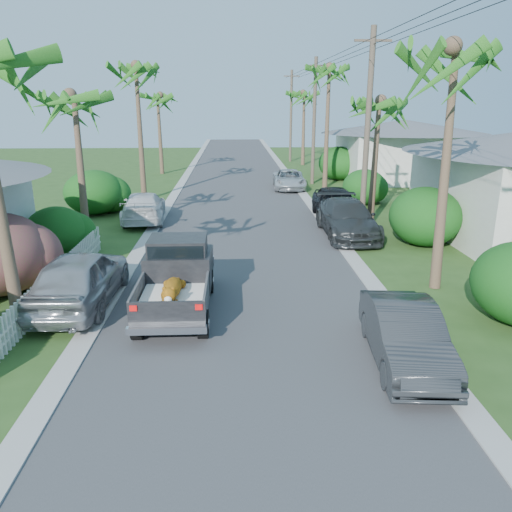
{
  "coord_description": "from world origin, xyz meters",
  "views": [
    {
      "loc": [
        -0.37,
        -9.48,
        5.92
      ],
      "look_at": [
        0.3,
        5.12,
        1.4
      ],
      "focal_mm": 35.0,
      "sensor_mm": 36.0,
      "label": 1
    }
  ],
  "objects_px": {
    "parked_car_rn": "(405,335)",
    "parked_car_lf": "(144,207)",
    "palm_r_b": "(379,101)",
    "palm_l_c": "(136,67)",
    "parked_car_rd": "(289,180)",
    "utility_pole_c": "(314,121)",
    "parked_car_rf": "(336,204)",
    "palm_r_c": "(329,68)",
    "palm_l_b": "(73,96)",
    "pickup_truck": "(178,274)",
    "palm_l_d": "(158,95)",
    "parked_car_ln": "(80,278)",
    "house_right_far": "(402,152)",
    "utility_pole_d": "(291,116)",
    "palm_r_a": "(459,48)",
    "parked_car_rm": "(347,219)",
    "utility_pole_b": "(367,133)",
    "palm_r_d": "(304,93)"
  },
  "relations": [
    {
      "from": "parked_car_rd",
      "to": "utility_pole_d",
      "type": "xyz_separation_m",
      "value": [
        2.0,
        17.23,
        3.94
      ]
    },
    {
      "from": "palm_l_d",
      "to": "palm_r_c",
      "type": "distance_m",
      "value": 15.1
    },
    {
      "from": "pickup_truck",
      "to": "utility_pole_b",
      "type": "distance_m",
      "value": 11.86
    },
    {
      "from": "palm_r_a",
      "to": "parked_car_lf",
      "type": "bearing_deg",
      "value": 138.36
    },
    {
      "from": "parked_car_rf",
      "to": "utility_pole_d",
      "type": "relative_size",
      "value": 0.54
    },
    {
      "from": "palm_r_b",
      "to": "parked_car_rm",
      "type": "bearing_deg",
      "value": -126.75
    },
    {
      "from": "palm_l_d",
      "to": "palm_r_b",
      "type": "distance_m",
      "value": 23.08
    },
    {
      "from": "parked_car_ln",
      "to": "house_right_far",
      "type": "xyz_separation_m",
      "value": [
        18.0,
        25.17,
        1.26
      ]
    },
    {
      "from": "pickup_truck",
      "to": "utility_pole_d",
      "type": "distance_m",
      "value": 39.24
    },
    {
      "from": "parked_car_rm",
      "to": "palm_l_b",
      "type": "relative_size",
      "value": 0.75
    },
    {
      "from": "palm_r_c",
      "to": "house_right_far",
      "type": "xyz_separation_m",
      "value": [
        6.8,
        4.0,
        -5.99
      ]
    },
    {
      "from": "parked_car_rf",
      "to": "palm_l_b",
      "type": "height_order",
      "value": "palm_l_b"
    },
    {
      "from": "pickup_truck",
      "to": "palm_r_c",
      "type": "xyz_separation_m",
      "value": [
        8.26,
        21.32,
        7.1
      ]
    },
    {
      "from": "palm_r_c",
      "to": "palm_l_b",
      "type": "bearing_deg",
      "value": -132.88
    },
    {
      "from": "utility_pole_c",
      "to": "parked_car_lf",
      "type": "bearing_deg",
      "value": -131.57
    },
    {
      "from": "parked_car_rf",
      "to": "parked_car_rd",
      "type": "relative_size",
      "value": 1.03
    },
    {
      "from": "palm_r_d",
      "to": "palm_r_b",
      "type": "bearing_deg",
      "value": -89.77
    },
    {
      "from": "palm_r_d",
      "to": "utility_pole_d",
      "type": "distance_m",
      "value": 3.79
    },
    {
      "from": "pickup_truck",
      "to": "palm_l_c",
      "type": "bearing_deg",
      "value": 102.83
    },
    {
      "from": "parked_car_rf",
      "to": "palm_r_a",
      "type": "distance_m",
      "value": 12.08
    },
    {
      "from": "parked_car_ln",
      "to": "utility_pole_b",
      "type": "xyz_separation_m",
      "value": [
        10.6,
        8.17,
        3.74
      ]
    },
    {
      "from": "parked_car_rm",
      "to": "parked_car_lf",
      "type": "distance_m",
      "value": 10.41
    },
    {
      "from": "palm_r_c",
      "to": "parked_car_lf",
      "type": "bearing_deg",
      "value": -138.37
    },
    {
      "from": "utility_pole_c",
      "to": "utility_pole_d",
      "type": "relative_size",
      "value": 1.0
    },
    {
      "from": "palm_l_c",
      "to": "parked_car_rd",
      "type": "bearing_deg",
      "value": 21.46
    },
    {
      "from": "parked_car_lf",
      "to": "utility_pole_c",
      "type": "height_order",
      "value": "utility_pole_c"
    },
    {
      "from": "parked_car_lf",
      "to": "house_right_far",
      "type": "distance_m",
      "value": 22.82
    },
    {
      "from": "palm_r_d",
      "to": "utility_pole_d",
      "type": "relative_size",
      "value": 0.89
    },
    {
      "from": "utility_pole_d",
      "to": "parked_car_ln",
      "type": "bearing_deg",
      "value": -105.52
    },
    {
      "from": "parked_car_rd",
      "to": "palm_l_b",
      "type": "relative_size",
      "value": 0.64
    },
    {
      "from": "palm_l_b",
      "to": "palm_l_c",
      "type": "height_order",
      "value": "palm_l_c"
    },
    {
      "from": "house_right_far",
      "to": "pickup_truck",
      "type": "bearing_deg",
      "value": -120.74
    },
    {
      "from": "parked_car_rn",
      "to": "utility_pole_b",
      "type": "relative_size",
      "value": 0.47
    },
    {
      "from": "parked_car_rd",
      "to": "palm_l_d",
      "type": "distance_m",
      "value": 14.25
    },
    {
      "from": "pickup_truck",
      "to": "parked_car_rm",
      "type": "xyz_separation_m",
      "value": [
        6.88,
        7.95,
        -0.21
      ]
    },
    {
      "from": "pickup_truck",
      "to": "parked_car_rn",
      "type": "bearing_deg",
      "value": -33.55
    },
    {
      "from": "parked_car_lf",
      "to": "palm_r_d",
      "type": "relative_size",
      "value": 0.64
    },
    {
      "from": "house_right_far",
      "to": "utility_pole_c",
      "type": "height_order",
      "value": "utility_pole_c"
    },
    {
      "from": "parked_car_rf",
      "to": "palm_r_c",
      "type": "height_order",
      "value": "palm_r_c"
    },
    {
      "from": "parked_car_rf",
      "to": "palm_r_b",
      "type": "bearing_deg",
      "value": -34.55
    },
    {
      "from": "palm_r_b",
      "to": "parked_car_rn",
      "type": "bearing_deg",
      "value": -102.04
    },
    {
      "from": "palm_r_b",
      "to": "palm_r_a",
      "type": "bearing_deg",
      "value": -91.91
    },
    {
      "from": "parked_car_rn",
      "to": "palm_r_b",
      "type": "height_order",
      "value": "palm_r_b"
    },
    {
      "from": "parked_car_rn",
      "to": "palm_r_c",
      "type": "distance_m",
      "value": 26.27
    },
    {
      "from": "pickup_truck",
      "to": "utility_pole_d",
      "type": "xyz_separation_m",
      "value": [
        7.66,
        38.32,
        3.59
      ]
    },
    {
      "from": "parked_car_ln",
      "to": "palm_l_d",
      "type": "bearing_deg",
      "value": -85.79
    },
    {
      "from": "pickup_truck",
      "to": "parked_car_rf",
      "type": "height_order",
      "value": "pickup_truck"
    },
    {
      "from": "parked_car_rn",
      "to": "parked_car_lf",
      "type": "relative_size",
      "value": 0.83
    },
    {
      "from": "palm_l_c",
      "to": "palm_r_a",
      "type": "bearing_deg",
      "value": -52.45
    },
    {
      "from": "palm_l_b",
      "to": "palm_r_a",
      "type": "distance_m",
      "value": 14.47
    }
  ]
}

